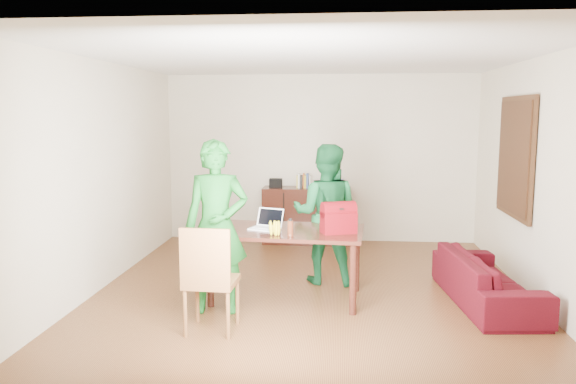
# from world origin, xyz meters

# --- Properties ---
(room) EXTENTS (5.20, 5.70, 2.90)m
(room) POSITION_xyz_m (0.01, 0.13, 1.31)
(room) COLOR #452011
(room) RESTS_ON ground
(table) EXTENTS (1.76, 1.07, 0.79)m
(table) POSITION_xyz_m (-0.27, -0.26, 0.69)
(table) COLOR black
(table) RESTS_ON ground
(chair) EXTENTS (0.49, 0.47, 1.05)m
(chair) POSITION_xyz_m (-0.89, -1.29, 0.31)
(chair) COLOR brown
(chair) RESTS_ON ground
(person_near) EXTENTS (0.70, 0.50, 1.82)m
(person_near) POSITION_xyz_m (-0.95, -0.72, 0.91)
(person_near) COLOR #16641E
(person_near) RESTS_ON ground
(person_far) EXTENTS (0.91, 0.75, 1.72)m
(person_far) POSITION_xyz_m (0.16, 0.42, 0.86)
(person_far) COLOR #145C2D
(person_far) RESTS_ON ground
(laptop) EXTENTS (0.37, 0.32, 0.22)m
(laptop) POSITION_xyz_m (-0.51, -0.27, 0.84)
(laptop) COLOR white
(laptop) RESTS_ON table
(bananas) EXTENTS (0.19, 0.14, 0.06)m
(bananas) POSITION_xyz_m (-0.36, -0.58, 0.83)
(bananas) COLOR gold
(bananas) RESTS_ON table
(bottle) EXTENTS (0.07, 0.07, 0.18)m
(bottle) POSITION_xyz_m (-0.19, -0.58, 0.89)
(bottle) COLOR #572614
(bottle) RESTS_ON table
(red_bag) EXTENTS (0.41, 0.31, 0.27)m
(red_bag) POSITION_xyz_m (0.31, -0.37, 0.93)
(red_bag) COLOR #67060D
(red_bag) RESTS_ON table
(sofa) EXTENTS (0.90, 1.90, 0.54)m
(sofa) POSITION_xyz_m (1.95, -0.21, 0.27)
(sofa) COLOR #3D080B
(sofa) RESTS_ON ground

